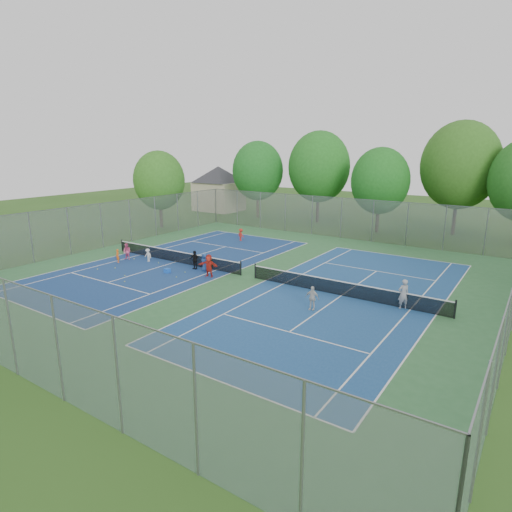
{
  "coord_description": "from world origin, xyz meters",
  "views": [
    {
      "loc": [
        16.54,
        -23.37,
        8.85
      ],
      "look_at": [
        0.0,
        1.0,
        1.3
      ],
      "focal_mm": 30.0,
      "sensor_mm": 36.0,
      "label": 1
    }
  ],
  "objects_px": {
    "instructor": "(403,294)",
    "net_right": "(342,289)",
    "net_left": "(175,257)",
    "ball_hopper": "(210,264)",
    "ball_crate": "(167,271)"
  },
  "relations": [
    {
      "from": "ball_hopper",
      "to": "instructor",
      "type": "height_order",
      "value": "instructor"
    },
    {
      "from": "ball_crate",
      "to": "ball_hopper",
      "type": "relative_size",
      "value": 0.6
    },
    {
      "from": "net_right",
      "to": "ball_hopper",
      "type": "xyz_separation_m",
      "value": [
        -10.74,
        0.31,
        -0.15
      ]
    },
    {
      "from": "instructor",
      "to": "net_right",
      "type": "bearing_deg",
      "value": -44.83
    },
    {
      "from": "net_left",
      "to": "instructor",
      "type": "distance_m",
      "value": 17.69
    },
    {
      "from": "ball_hopper",
      "to": "instructor",
      "type": "distance_m",
      "value": 14.43
    },
    {
      "from": "ball_crate",
      "to": "ball_hopper",
      "type": "bearing_deg",
      "value": 58.87
    },
    {
      "from": "net_right",
      "to": "ball_hopper",
      "type": "bearing_deg",
      "value": 178.37
    },
    {
      "from": "net_right",
      "to": "ball_crate",
      "type": "distance_m",
      "value": 12.66
    },
    {
      "from": "net_left",
      "to": "ball_hopper",
      "type": "relative_size",
      "value": 21.01
    },
    {
      "from": "ball_crate",
      "to": "ball_hopper",
      "type": "height_order",
      "value": "ball_hopper"
    },
    {
      "from": "net_left",
      "to": "instructor",
      "type": "bearing_deg",
      "value": -0.21
    },
    {
      "from": "net_left",
      "to": "instructor",
      "type": "xyz_separation_m",
      "value": [
        17.68,
        -0.07,
        0.41
      ]
    },
    {
      "from": "net_left",
      "to": "net_right",
      "type": "distance_m",
      "value": 14.0
    },
    {
      "from": "ball_crate",
      "to": "instructor",
      "type": "distance_m",
      "value": 16.28
    }
  ]
}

